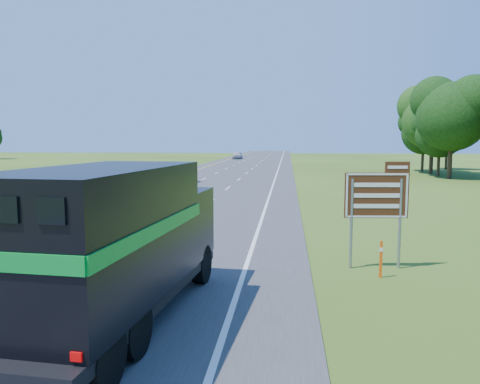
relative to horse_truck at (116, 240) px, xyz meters
The scene contains 7 objects.
road 41.16m from the horse_truck, 94.36° to the left, with size 15.00×260.00×0.04m, color #38383A.
lane_markings 41.16m from the horse_truck, 94.36° to the left, with size 11.15×260.00×0.01m.
horse_truck is the anchor object (origin of this frame).
white_suv 32.56m from the horse_truck, 101.86° to the left, with size 3.21×6.96×1.93m, color silver.
far_car 91.11m from the horse_truck, 94.50° to the left, with size 2.00×4.96×1.69m, color #AFB0B6.
exit_sign 8.26m from the horse_truck, 38.86° to the left, with size 1.97×0.23×3.35m.
delineator 7.71m from the horse_truck, 33.01° to the left, with size 0.09×0.05×1.09m.
Camera 1 is at (6.76, -0.51, 3.99)m, focal length 35.00 mm.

